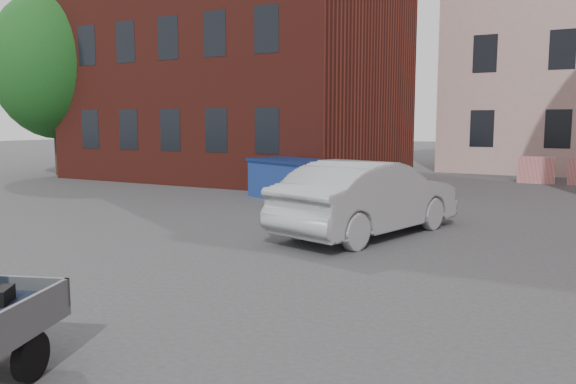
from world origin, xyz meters
The scene contains 6 objects.
ground centered at (0.00, 0.00, 0.00)m, with size 120.00×120.00×0.00m, color #38383A.
building_brick centered at (-9.00, 13.00, 7.00)m, with size 12.00×10.00×14.00m, color #591E16.
far_building centered at (-20.00, 22.00, 4.00)m, with size 6.00×6.00×8.00m, color maroon.
tree centered at (-16.00, 9.00, 5.17)m, with size 5.28×5.28×8.30m.
dumpster centered at (-3.49, 6.96, 0.60)m, with size 3.17×2.45×1.19m.
silver_car centered at (0.36, 2.98, 0.75)m, with size 1.60×4.58×1.51m, color #9C9FA3.
Camera 1 is at (4.27, -7.69, 2.26)m, focal length 35.00 mm.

